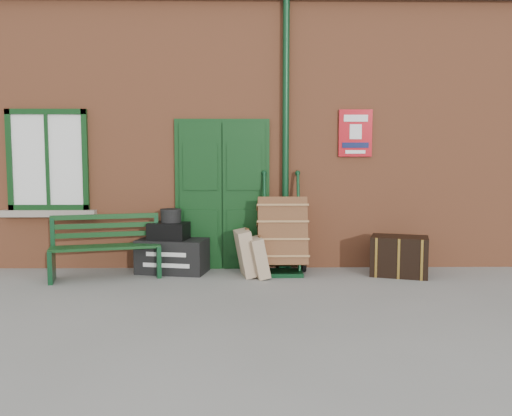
{
  "coord_description": "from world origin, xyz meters",
  "views": [
    {
      "loc": [
        0.1,
        -6.05,
        1.58
      ],
      "look_at": [
        0.2,
        0.6,
        1.0
      ],
      "focal_mm": 35.0,
      "sensor_mm": 36.0,
      "label": 1
    }
  ],
  "objects_px": {
    "dark_trunk": "(399,256)",
    "houdini_trunk": "(173,256)",
    "bench": "(106,245)",
    "porter_trolley": "(282,234)"
  },
  "relations": [
    {
      "from": "dark_trunk",
      "to": "houdini_trunk",
      "type": "bearing_deg",
      "value": -165.94
    },
    {
      "from": "bench",
      "to": "dark_trunk",
      "type": "xyz_separation_m",
      "value": [
        4.15,
        0.06,
        -0.18
      ]
    },
    {
      "from": "bench",
      "to": "houdini_trunk",
      "type": "distance_m",
      "value": 0.96
    },
    {
      "from": "porter_trolley",
      "to": "dark_trunk",
      "type": "bearing_deg",
      "value": -7.93
    },
    {
      "from": "bench",
      "to": "houdini_trunk",
      "type": "xyz_separation_m",
      "value": [
        0.88,
        0.31,
        -0.21
      ]
    },
    {
      "from": "bench",
      "to": "porter_trolley",
      "type": "bearing_deg",
      "value": -8.39
    },
    {
      "from": "bench",
      "to": "porter_trolley",
      "type": "xyz_separation_m",
      "value": [
        2.48,
        0.29,
        0.11
      ]
    },
    {
      "from": "bench",
      "to": "dark_trunk",
      "type": "bearing_deg",
      "value": -14.13
    },
    {
      "from": "houdini_trunk",
      "to": "dark_trunk",
      "type": "distance_m",
      "value": 3.27
    },
    {
      "from": "porter_trolley",
      "to": "dark_trunk",
      "type": "xyz_separation_m",
      "value": [
        1.66,
        -0.22,
        -0.28
      ]
    }
  ]
}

